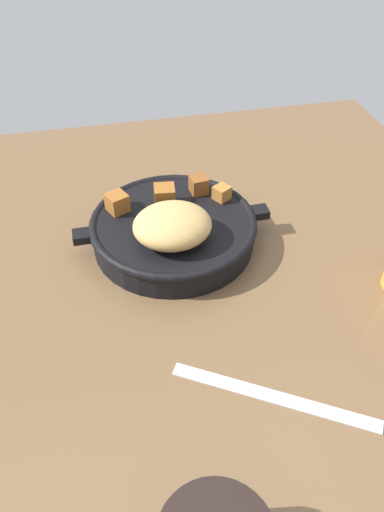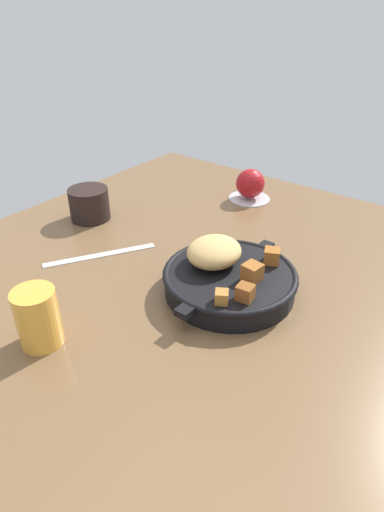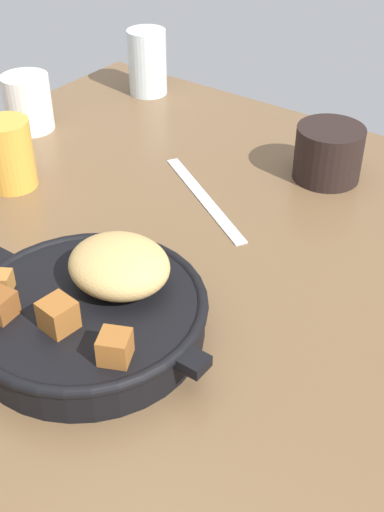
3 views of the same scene
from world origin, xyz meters
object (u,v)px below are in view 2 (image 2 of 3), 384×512
red_apple (250,184)px  cast_iron_skillet (228,276)px  coffee_mug_dark (89,204)px  butter_knife (100,255)px  juice_glass_amber (38,318)px

red_apple → cast_iron_skillet: bearing=-154.2°
cast_iron_skillet → coffee_mug_dark: size_ratio=3.05×
red_apple → butter_knife: 43.97cm
red_apple → juice_glass_amber: bearing=-177.4°
red_apple → juice_glass_amber: (-65.58, -2.99, 0.41)cm
coffee_mug_dark → butter_knife: bearing=-125.4°
butter_knife → juice_glass_amber: (-22.80, -12.26, 4.50)cm
juice_glass_amber → coffee_mug_dark: size_ratio=1.02×
red_apple → juice_glass_amber: juice_glass_amber is taller
red_apple → coffee_mug_dark: bearing=143.7°
cast_iron_skillet → red_apple: (37.08, 17.89, 1.21)cm
red_apple → juice_glass_amber: size_ratio=0.78×
red_apple → butter_knife: red_apple is taller
butter_knife → juice_glass_amber: juice_glass_amber is taller
butter_knife → coffee_mug_dark: 18.20cm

